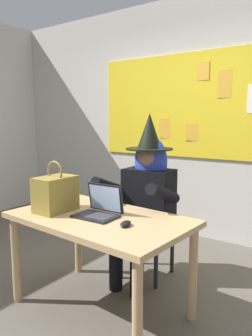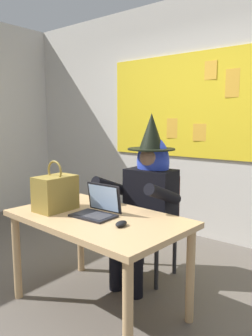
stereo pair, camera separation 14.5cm
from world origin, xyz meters
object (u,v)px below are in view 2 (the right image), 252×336
(handbag, at_px, (55,193))
(computer_mouse, at_px, (121,224))
(desk_main, at_px, (97,228))
(laptop, at_px, (97,209))
(chair_at_desk, at_px, (154,220))
(person_costumed, at_px, (147,191))

(handbag, bearing_deg, computer_mouse, 1.22)
(desk_main, bearing_deg, laptop, 126.21)
(desk_main, distance_m, chair_at_desk, 0.75)
(computer_mouse, bearing_deg, laptop, 154.86)
(desk_main, height_order, person_costumed, person_costumed)
(desk_main, xyz_separation_m, person_costumed, (-0.00, 0.62, 0.17))
(desk_main, height_order, laptop, laptop)
(laptop, bearing_deg, chair_at_desk, 88.36)
(desk_main, height_order, computer_mouse, computer_mouse)
(laptop, xyz_separation_m, computer_mouse, (0.29, -0.08, -0.03))
(chair_at_desk, xyz_separation_m, handbag, (-0.34, -0.82, 0.35))
(computer_mouse, bearing_deg, handbag, 172.08)
(person_costumed, bearing_deg, laptop, -4.02)
(chair_at_desk, xyz_separation_m, computer_mouse, (0.29, -0.81, 0.23))
(person_costumed, bearing_deg, computer_mouse, 18.73)
(chair_at_desk, distance_m, person_costumed, 0.31)
(laptop, relative_size, computer_mouse, 2.94)
(desk_main, xyz_separation_m, chair_at_desk, (-0.01, 0.74, -0.12))
(person_costumed, height_order, laptop, person_costumed)
(chair_at_desk, xyz_separation_m, laptop, (0.00, -0.73, 0.26))
(handbag, bearing_deg, desk_main, 13.74)
(desk_main, relative_size, chair_at_desk, 1.48)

